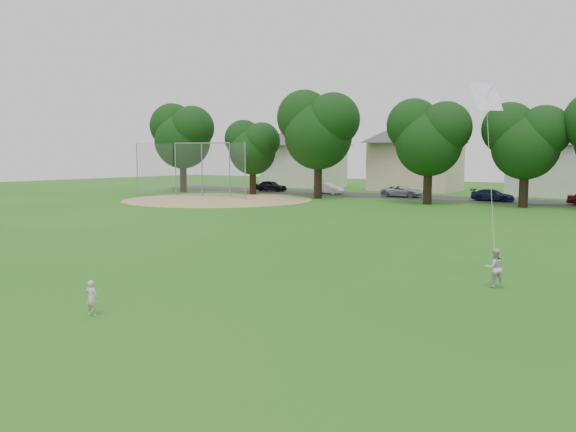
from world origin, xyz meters
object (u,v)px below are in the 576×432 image
Objects in this scene: older_boy at (495,268)px; kite at (491,178)px; toddler at (92,298)px; baseball_backstop at (199,170)px.

kite is at bearing -66.70° from older_boy.
toddler is at bearing 12.22° from older_boy.
baseball_backstop reaches higher than older_boy.
kite is 0.45× the size of baseball_backstop.
older_boy is at bearing -33.88° from baseball_backstop.
baseball_backstop is at bearing -67.87° from toddler.
kite reaches higher than toddler.
toddler is 12.02m from older_boy.
baseball_backstop is at bearing -71.75° from older_boy.
toddler is 12.33m from kite.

